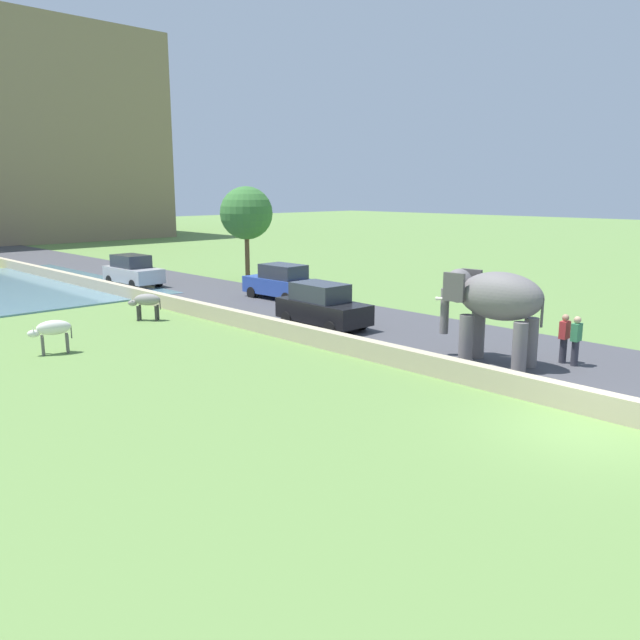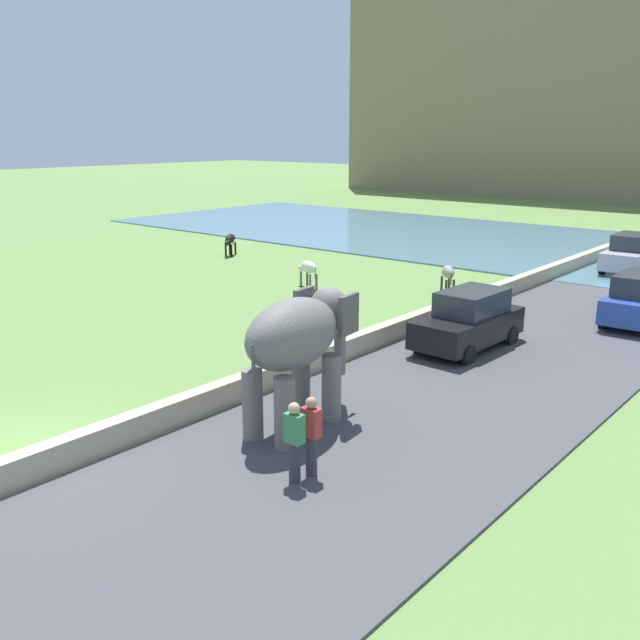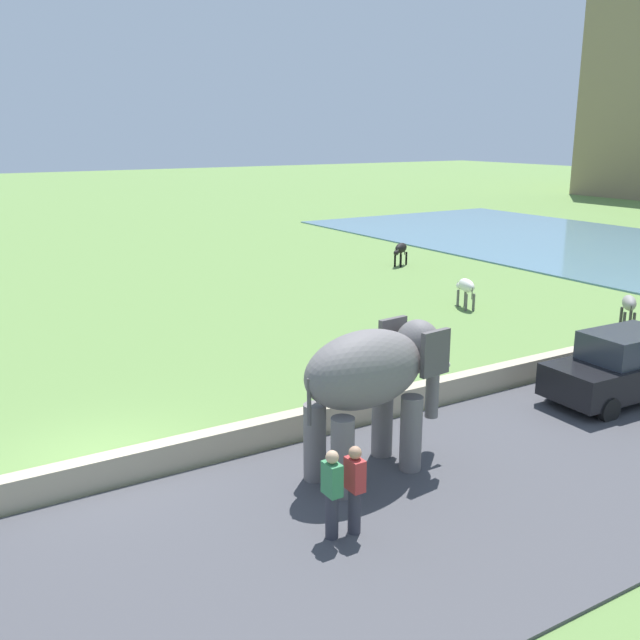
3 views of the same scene
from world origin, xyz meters
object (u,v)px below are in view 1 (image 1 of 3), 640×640
(elephant, at_px, (493,302))
(person_trailing, at_px, (576,340))
(car_silver, at_px, (133,271))
(car_blue, at_px, (281,282))
(car_black, at_px, (322,306))
(cow_white, at_px, (52,330))
(cow_grey, at_px, (146,301))
(person_beside_elephant, at_px, (564,338))

(elephant, height_order, person_trailing, elephant)
(elephant, distance_m, car_silver, 23.16)
(car_blue, bearing_deg, person_trailing, -95.56)
(car_black, relative_size, cow_white, 2.86)
(car_silver, height_order, car_black, same)
(car_blue, xyz_separation_m, cow_white, (-12.52, -2.75, -0.06))
(cow_grey, bearing_deg, person_beside_elephant, -68.80)
(person_beside_elephant, relative_size, car_blue, 0.40)
(car_silver, bearing_deg, car_black, -89.99)
(person_beside_elephant, bearing_deg, cow_white, 131.22)
(car_black, xyz_separation_m, cow_grey, (-4.31, 6.24, -0.06))
(elephant, xyz_separation_m, car_blue, (3.18, 13.79, -1.14))
(person_trailing, relative_size, car_blue, 0.40)
(cow_white, height_order, cow_grey, same)
(car_silver, distance_m, car_black, 15.50)
(cow_grey, bearing_deg, car_silver, 65.06)
(person_trailing, xyz_separation_m, car_silver, (-1.62, 25.11, 0.03))
(car_black, distance_m, cow_grey, 7.59)
(person_beside_elephant, xyz_separation_m, car_blue, (1.47, 15.36, 0.03))
(car_blue, bearing_deg, cow_white, -167.60)
(car_silver, bearing_deg, person_trailing, -86.31)
(cow_white, xyz_separation_m, cow_grey, (5.06, 2.82, 0.00))
(elephant, distance_m, person_trailing, 2.82)
(car_black, bearing_deg, elephant, -90.20)
(car_silver, relative_size, cow_grey, 3.27)
(person_beside_elephant, bearing_deg, elephant, 137.32)
(car_blue, bearing_deg, cow_grey, 179.46)
(elephant, bearing_deg, car_black, 89.80)
(cow_white, bearing_deg, person_trailing, -49.84)
(elephant, bearing_deg, cow_grey, 107.18)
(elephant, relative_size, car_black, 0.87)
(person_beside_elephant, relative_size, person_trailing, 1.00)
(person_trailing, height_order, cow_white, person_trailing)
(car_black, xyz_separation_m, cow_white, (-9.37, 3.42, -0.06))
(car_blue, distance_m, cow_white, 12.82)
(car_black, bearing_deg, cow_white, 159.97)
(person_trailing, bearing_deg, car_blue, 84.44)
(elephant, distance_m, cow_white, 14.51)
(cow_grey, bearing_deg, cow_white, -150.83)
(person_trailing, bearing_deg, car_black, 99.55)
(person_trailing, height_order, car_blue, car_blue)
(car_silver, distance_m, cow_grey, 10.22)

